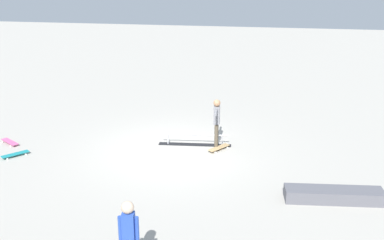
% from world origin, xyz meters
% --- Properties ---
extents(ground_plane, '(60.00, 60.00, 0.00)m').
position_xyz_m(ground_plane, '(0.00, 0.00, 0.00)').
color(ground_plane, '#ADA89E').
extents(grind_rail, '(2.31, 0.46, 0.37)m').
position_xyz_m(grind_rail, '(-0.57, -0.64, 0.16)').
color(grind_rail, black).
rests_on(grind_rail, ground_plane).
extents(skate_ledge, '(2.38, 0.78, 0.31)m').
position_xyz_m(skate_ledge, '(-4.48, 2.34, 0.16)').
color(skate_ledge, '#595960').
rests_on(skate_ledge, ground_plane).
extents(skater_main, '(0.21, 1.27, 1.57)m').
position_xyz_m(skater_main, '(-1.27, -0.50, 0.91)').
color(skater_main, brown).
rests_on(skater_main, ground_plane).
extents(skateboard_main, '(0.63, 0.77, 0.09)m').
position_xyz_m(skateboard_main, '(-1.37, -0.35, 0.07)').
color(skateboard_main, tan).
rests_on(skateboard_main, ground_plane).
extents(bystander_blue_shirt, '(0.37, 0.22, 1.63)m').
position_xyz_m(bystander_blue_shirt, '(-0.56, 6.04, 0.92)').
color(bystander_blue_shirt, slate).
rests_on(bystander_blue_shirt, ground_plane).
extents(loose_skateboard_teal, '(0.67, 0.74, 0.09)m').
position_xyz_m(loose_skateboard_teal, '(4.54, 1.22, 0.07)').
color(loose_skateboard_teal, teal).
rests_on(loose_skateboard_teal, ground_plane).
extents(loose_skateboard_pink, '(0.78, 0.60, 0.09)m').
position_xyz_m(loose_skateboard_pink, '(5.25, 0.33, 0.07)').
color(loose_skateboard_pink, '#E05993').
rests_on(loose_skateboard_pink, ground_plane).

